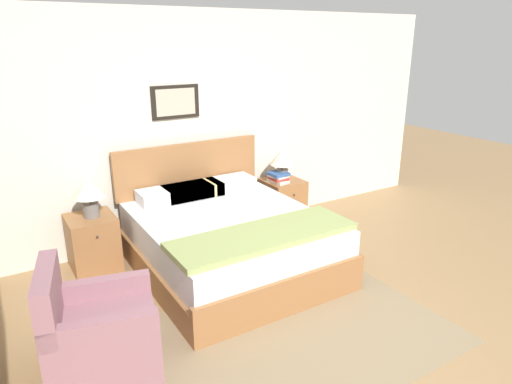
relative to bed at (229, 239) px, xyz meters
The scene contains 13 objects.
ground_plane 1.86m from the bed, 85.67° to the right, with size 16.00×16.00×0.00m, color #99754C.
wall_back 1.45m from the bed, 82.67° to the left, with size 7.11×0.09×2.60m.
area_rug_main 1.34m from the bed, 97.63° to the right, with size 2.63×1.73×0.01m.
bed is the anchor object (origin of this frame).
armchair 1.75m from the bed, 150.37° to the right, with size 0.87×0.80×0.86m.
nightstand_near_window 1.40m from the bed, 147.90° to the left, with size 0.46×0.50×0.57m.
nightstand_by_door 1.40m from the bed, 32.04° to the left, with size 0.46×0.50×0.57m.
table_lamp_near_window 1.47m from the bed, 147.87° to the left, with size 0.31×0.31×0.41m.
table_lamp_by_door 1.47m from the bed, 32.11° to the left, with size 0.31×0.31×0.41m.
book_thick_bottom 1.31m from the bed, 32.68° to the left, with size 0.22×0.27×0.04m.
book_hardcover_middle 1.32m from the bed, 32.68° to the left, with size 0.20×0.24×0.03m.
book_novel_upper 1.33m from the bed, 32.68° to the left, with size 0.22×0.25×0.02m.
book_slim_near_top 1.34m from the bed, 32.68° to the left, with size 0.23×0.24×0.04m.
Camera 1 is at (-2.14, -1.96, 2.30)m, focal length 32.00 mm.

